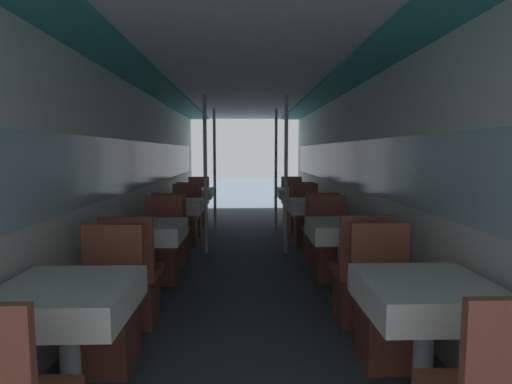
{
  "coord_description": "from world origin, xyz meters",
  "views": [
    {
      "loc": [
        -0.02,
        -0.99,
        1.39
      ],
      "look_at": [
        0.09,
        2.7,
        1.01
      ],
      "focal_mm": 28.0,
      "sensor_mm": 36.0,
      "label": 1
    }
  ],
  "objects_px": {
    "dining_table_right_3": "(296,195)",
    "chair_right_near_3": "(300,218)",
    "dining_table_left_3": "(194,195)",
    "chair_right_far_0": "(386,320)",
    "dining_table_right_0": "(425,301)",
    "dining_table_right_1": "(343,234)",
    "chair_right_near_2": "(319,241)",
    "chair_left_near_3": "(191,219)",
    "chair_right_far_2": "(306,225)",
    "chair_left_near_2": "(172,242)",
    "support_pole_left_3": "(215,170)",
    "chair_left_near_1": "(134,290)",
    "dining_table_left_2": "(179,209)",
    "chair_left_far_2": "(185,226)",
    "chair_left_far_0": "(107,324)",
    "dining_table_left_1": "(149,235)",
    "chair_left_far_3": "(198,209)",
    "chair_right_far_3": "(292,209)",
    "support_pole_right_2": "(286,175)",
    "chair_right_near_1": "(359,288)",
    "dining_table_right_2": "(312,208)",
    "support_pole_right_3": "(276,170)",
    "chair_left_far_1": "(162,255)",
    "support_pole_left_2": "(205,176)",
    "chair_right_far_1": "(330,254)",
    "dining_table_left_0": "(68,306)"
  },
  "relations": [
    {
      "from": "chair_left_near_1",
      "to": "dining_table_right_3",
      "type": "relative_size",
      "value": 1.23
    },
    {
      "from": "dining_table_left_3",
      "to": "chair_right_far_0",
      "type": "xyz_separation_m",
      "value": [
        1.81,
        -4.57,
        -0.34
      ]
    },
    {
      "from": "dining_table_left_3",
      "to": "dining_table_right_2",
      "type": "bearing_deg",
      "value": -43.25
    },
    {
      "from": "chair_left_far_3",
      "to": "chair_right_near_2",
      "type": "xyz_separation_m",
      "value": [
        1.81,
        -2.8,
        0.0
      ]
    },
    {
      "from": "dining_table_right_0",
      "to": "dining_table_right_1",
      "type": "bearing_deg",
      "value": 90.0
    },
    {
      "from": "chair_left_far_2",
      "to": "chair_right_near_2",
      "type": "relative_size",
      "value": 1.0
    },
    {
      "from": "chair_left_near_3",
      "to": "chair_right_far_2",
      "type": "height_order",
      "value": "same"
    },
    {
      "from": "chair_left_near_1",
      "to": "support_pole_left_3",
      "type": "distance_m",
      "value": 4.05
    },
    {
      "from": "chair_left_near_2",
      "to": "dining_table_right_3",
      "type": "distance_m",
      "value": 2.91
    },
    {
      "from": "dining_table_right_3",
      "to": "chair_right_near_3",
      "type": "height_order",
      "value": "chair_right_near_3"
    },
    {
      "from": "chair_right_near_1",
      "to": "dining_table_right_3",
      "type": "height_order",
      "value": "chair_right_near_1"
    },
    {
      "from": "chair_left_far_2",
      "to": "dining_table_right_2",
      "type": "xyz_separation_m",
      "value": [
        1.81,
        -0.54,
        0.34
      ]
    },
    {
      "from": "dining_table_left_1",
      "to": "chair_right_near_2",
      "type": "bearing_deg",
      "value": 32.63
    },
    {
      "from": "dining_table_left_3",
      "to": "chair_right_far_3",
      "type": "bearing_deg",
      "value": 16.71
    },
    {
      "from": "chair_left_far_2",
      "to": "chair_right_far_2",
      "type": "bearing_deg",
      "value": -180.0
    },
    {
      "from": "dining_table_right_1",
      "to": "chair_right_near_2",
      "type": "height_order",
      "value": "chair_right_near_2"
    },
    {
      "from": "dining_table_right_0",
      "to": "chair_right_near_3",
      "type": "height_order",
      "value": "chair_right_near_3"
    },
    {
      "from": "support_pole_left_3",
      "to": "chair_left_near_1",
      "type": "bearing_deg",
      "value": -95.26
    },
    {
      "from": "chair_right_far_1",
      "to": "chair_left_near_3",
      "type": "bearing_deg",
      "value": -52.02
    },
    {
      "from": "dining_table_right_1",
      "to": "dining_table_right_3",
      "type": "height_order",
      "value": "same"
    },
    {
      "from": "chair_left_near_1",
      "to": "chair_right_near_3",
      "type": "bearing_deg",
      "value": 62.01
    },
    {
      "from": "chair_left_near_1",
      "to": "dining_table_right_3",
      "type": "height_order",
      "value": "chair_left_near_1"
    },
    {
      "from": "dining_table_left_0",
      "to": "dining_table_right_1",
      "type": "relative_size",
      "value": 1.0
    },
    {
      "from": "support_pole_left_3",
      "to": "chair_right_near_1",
      "type": "xyz_separation_m",
      "value": [
        1.45,
        -3.96,
        -0.78
      ]
    },
    {
      "from": "chair_left_far_0",
      "to": "chair_left_far_1",
      "type": "bearing_deg",
      "value": -90.0
    },
    {
      "from": "dining_table_left_1",
      "to": "chair_right_far_0",
      "type": "relative_size",
      "value": 0.81
    },
    {
      "from": "dining_table_right_0",
      "to": "support_pole_right_2",
      "type": "bearing_deg",
      "value": 96.09
    },
    {
      "from": "support_pole_left_3",
      "to": "dining_table_right_0",
      "type": "distance_m",
      "value": 5.34
    },
    {
      "from": "support_pole_left_3",
      "to": "dining_table_right_3",
      "type": "bearing_deg",
      "value": 0.0
    },
    {
      "from": "support_pole_left_3",
      "to": "chair_right_far_0",
      "type": "bearing_deg",
      "value": -72.41
    },
    {
      "from": "chair_left_far_1",
      "to": "support_pole_left_2",
      "type": "distance_m",
      "value": 1.45
    },
    {
      "from": "chair_left_far_0",
      "to": "chair_right_far_0",
      "type": "relative_size",
      "value": 1.0
    },
    {
      "from": "chair_left_far_1",
      "to": "dining_table_right_1",
      "type": "bearing_deg",
      "value": 163.29
    },
    {
      "from": "chair_left_far_0",
      "to": "chair_right_far_0",
      "type": "xyz_separation_m",
      "value": [
        1.81,
        0.0,
        0.0
      ]
    },
    {
      "from": "dining_table_left_1",
      "to": "support_pole_left_2",
      "type": "relative_size",
      "value": 0.34
    },
    {
      "from": "dining_table_left_0",
      "to": "dining_table_left_1",
      "type": "relative_size",
      "value": 1.0
    },
    {
      "from": "chair_right_far_3",
      "to": "support_pole_right_2",
      "type": "bearing_deg",
      "value": 80.81
    },
    {
      "from": "dining_table_left_1",
      "to": "support_pole_left_3",
      "type": "xyz_separation_m",
      "value": [
        0.36,
        3.41,
        0.45
      ]
    },
    {
      "from": "support_pole_left_2",
      "to": "dining_table_right_2",
      "type": "distance_m",
      "value": 1.52
    },
    {
      "from": "dining_table_right_1",
      "to": "chair_right_near_3",
      "type": "height_order",
      "value": "chair_right_near_3"
    },
    {
      "from": "chair_right_far_1",
      "to": "support_pole_right_3",
      "type": "distance_m",
      "value": 3.0
    },
    {
      "from": "dining_table_right_2",
      "to": "dining_table_left_1",
      "type": "bearing_deg",
      "value": -136.75
    },
    {
      "from": "support_pole_right_2",
      "to": "dining_table_right_3",
      "type": "xyz_separation_m",
      "value": [
        0.36,
        1.71,
        -0.45
      ]
    },
    {
      "from": "chair_right_far_2",
      "to": "chair_left_near_2",
      "type": "bearing_deg",
      "value": 30.99
    },
    {
      "from": "dining_table_left_3",
      "to": "support_pole_right_2",
      "type": "xyz_separation_m",
      "value": [
        1.45,
        -1.71,
        0.45
      ]
    },
    {
      "from": "dining_table_left_2",
      "to": "dining_table_right_0",
      "type": "xyz_separation_m",
      "value": [
        1.81,
        -3.41,
        0.0
      ]
    },
    {
      "from": "support_pole_left_2",
      "to": "chair_right_near_2",
      "type": "bearing_deg",
      "value": -20.59
    },
    {
      "from": "chair_left_near_2",
      "to": "support_pole_right_3",
      "type": "distance_m",
      "value": 2.79
    },
    {
      "from": "chair_right_near_2",
      "to": "dining_table_right_3",
      "type": "height_order",
      "value": "chair_right_near_2"
    },
    {
      "from": "support_pole_right_2",
      "to": "chair_left_far_2",
      "type": "bearing_deg",
      "value": 159.41
    }
  ]
}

